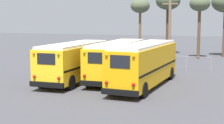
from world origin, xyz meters
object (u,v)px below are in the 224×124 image
Objects in this scene: bare_tree_3 at (140,7)px; school_bus_2 at (145,63)px; bare_tree_2 at (200,6)px; bare_tree_1 at (168,2)px; utility_pole at (170,28)px; school_bus_1 at (118,59)px; school_bus_0 at (75,60)px.

school_bus_2 is at bearing -72.83° from bare_tree_3.
bare_tree_1 is at bearing 140.94° from bare_tree_2.
school_bus_1 is at bearing -97.08° from utility_pole.
school_bus_0 is at bearing -90.06° from bare_tree_3.
bare_tree_3 is (-2.86, 16.37, 4.78)m from school_bus_1.
school_bus_1 is at bearing 35.39° from school_bus_0.
bare_tree_2 reaches higher than school_bus_0.
bare_tree_1 is 1.16× the size of bare_tree_3.
school_bus_2 is at bearing -37.69° from school_bus_1.
school_bus_2 reaches higher than school_bus_1.
bare_tree_1 is 5.88m from bare_tree_3.
school_bus_1 is at bearing 142.31° from school_bus_2.
school_bus_2 reaches higher than school_bus_0.
bare_tree_2 is at bearing 58.94° from utility_pole.
bare_tree_1 is at bearing 103.12° from utility_pole.
utility_pole is 6.03m from bare_tree_2.
utility_pole is at bearing -35.97° from bare_tree_3.
utility_pole is at bearing 94.67° from school_bus_2.
school_bus_2 is at bearing -1.77° from school_bus_0.
school_bus_0 is 5.77m from school_bus_2.
utility_pole reaches higher than school_bus_0.
bare_tree_1 reaches higher than school_bus_2.
school_bus_1 is 22.34m from bare_tree_1.
utility_pole is 6.10m from bare_tree_3.
school_bus_0 is 1.21× the size of bare_tree_2.
school_bus_2 is 24.70m from bare_tree_1.
school_bus_0 is at bearing -96.10° from bare_tree_1.
bare_tree_1 reaches higher than school_bus_1.
utility_pole is (1.63, 13.11, 2.25)m from school_bus_1.
bare_tree_2 is at bearing 10.65° from bare_tree_3.
utility_pole is 1.01× the size of bare_tree_3.
bare_tree_3 is at bearing 89.94° from school_bus_0.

